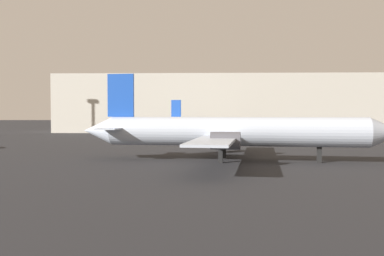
{
  "coord_description": "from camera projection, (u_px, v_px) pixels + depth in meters",
  "views": [
    {
      "loc": [
        -1.23,
        -7.37,
        5.16
      ],
      "look_at": [
        -2.83,
        40.84,
        3.47
      ],
      "focal_mm": 39.86,
      "sensor_mm": 36.0,
      "label": 1
    }
  ],
  "objects": [
    {
      "name": "airplane_on_taxiway",
      "position": [
        232.0,
        132.0,
        45.68
      ],
      "size": [
        34.37,
        29.77,
        9.53
      ],
      "rotation": [
        0.0,
        0.0,
        -0.13
      ],
      "color": "#B2BCCC",
      "rests_on": "ground_plane"
    },
    {
      "name": "airplane_far_left",
      "position": [
        212.0,
        123.0,
        94.48
      ],
      "size": [
        24.78,
        18.27,
        8.14
      ],
      "rotation": [
        0.0,
        0.0,
        -0.29
      ],
      "color": "silver",
      "rests_on": "ground_plane"
    },
    {
      "name": "terminal_building",
      "position": [
        231.0,
        104.0,
        117.37
      ],
      "size": [
        94.09,
        18.27,
        15.37
      ],
      "primitive_type": "cube",
      "color": "beige",
      "rests_on": "ground_plane"
    }
  ]
}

